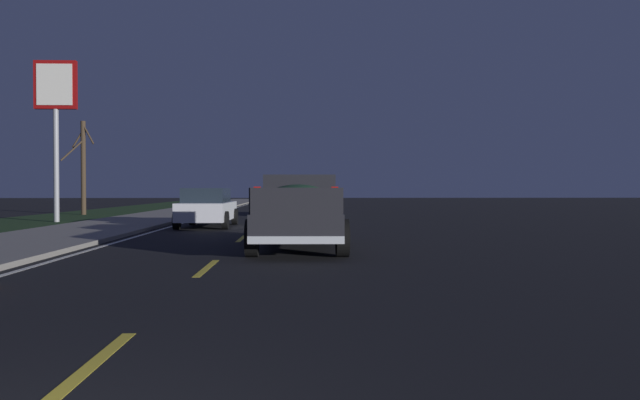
% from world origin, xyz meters
% --- Properties ---
extents(ground, '(144.00, 144.00, 0.00)m').
position_xyz_m(ground, '(27.00, 0.00, 0.00)').
color(ground, black).
extents(sidewalk_shoulder, '(108.00, 4.00, 0.12)m').
position_xyz_m(sidewalk_shoulder, '(27.00, 5.70, 0.06)').
color(sidewalk_shoulder, gray).
rests_on(sidewalk_shoulder, ground).
extents(grass_verge, '(108.00, 6.00, 0.01)m').
position_xyz_m(grass_verge, '(27.00, 10.70, 0.00)').
color(grass_verge, '#1E3819').
rests_on(grass_verge, ground).
extents(lane_markings, '(108.61, 3.54, 0.01)m').
position_xyz_m(lane_markings, '(29.50, 2.51, 0.00)').
color(lane_markings, yellow).
rests_on(lane_markings, ground).
extents(pickup_truck, '(5.47, 2.36, 1.87)m').
position_xyz_m(pickup_truck, '(12.27, -1.75, 0.98)').
color(pickup_truck, '#232328').
rests_on(pickup_truck, ground).
extents(sedan_white, '(4.41, 2.04, 1.54)m').
position_xyz_m(sedan_white, '(20.79, 1.90, 0.78)').
color(sedan_white, silver).
rests_on(sedan_white, ground).
extents(sedan_green, '(4.43, 2.07, 1.54)m').
position_xyz_m(sedan_green, '(30.41, -1.90, 0.78)').
color(sedan_green, '#14592D').
rests_on(sedan_green, ground).
extents(gas_price_sign, '(0.27, 1.90, 7.35)m').
position_xyz_m(gas_price_sign, '(24.59, 9.35, 5.54)').
color(gas_price_sign, '#99999E').
rests_on(gas_price_sign, ground).
extents(bare_tree_far, '(0.95, 1.77, 5.49)m').
position_xyz_m(bare_tree_far, '(32.22, 10.94, 2.88)').
color(bare_tree_far, '#423323').
rests_on(bare_tree_far, ground).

